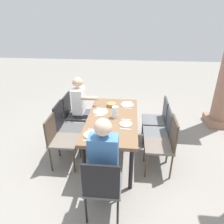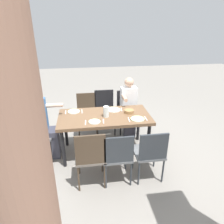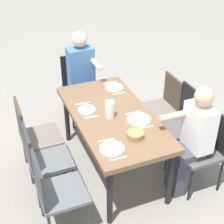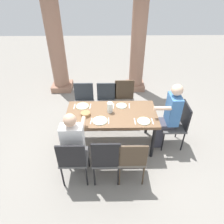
{
  "view_description": "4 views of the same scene",
  "coord_description": "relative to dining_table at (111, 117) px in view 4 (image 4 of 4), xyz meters",
  "views": [
    {
      "loc": [
        3.03,
        0.28,
        2.37
      ],
      "look_at": [
        0.04,
        -0.0,
        0.9
      ],
      "focal_mm": 33.42,
      "sensor_mm": 36.0,
      "label": 1
    },
    {
      "loc": [
        0.34,
        3.27,
        2.3
      ],
      "look_at": [
        -0.14,
        -0.03,
        0.81
      ],
      "focal_mm": 32.45,
      "sensor_mm": 36.0,
      "label": 2
    },
    {
      "loc": [
        -2.95,
        1.22,
        2.88
      ],
      "look_at": [
        0.03,
        -0.01,
        0.78
      ],
      "focal_mm": 56.32,
      "sensor_mm": 36.0,
      "label": 3
    },
    {
      "loc": [
        -0.04,
        -2.97,
        2.92
      ],
      "look_at": [
        0.01,
        -0.07,
        0.84
      ],
      "focal_mm": 32.59,
      "sensor_mm": 36.0,
      "label": 4
    }
  ],
  "objects": [
    {
      "name": "fork_0",
      "position": [
        -0.7,
        0.23,
        0.08
      ],
      "size": [
        0.02,
        0.17,
        0.01
      ],
      "primitive_type": "cube",
      "rotation": [
        0.0,
        0.0,
        -0.03
      ],
      "color": "silver",
      "rests_on": "dining_table"
    },
    {
      "name": "plate_0",
      "position": [
        -0.55,
        0.23,
        0.08
      ],
      "size": [
        0.25,
        0.25,
        0.02
      ],
      "color": "silver",
      "rests_on": "dining_table"
    },
    {
      "name": "water_pitcher",
      "position": [
        -0.03,
        0.04,
        0.16
      ],
      "size": [
        0.1,
        0.1,
        0.19
      ],
      "color": "white",
      "rests_on": "dining_table"
    },
    {
      "name": "spoon_3",
      "position": [
        0.7,
        -0.25,
        0.08
      ],
      "size": [
        0.02,
        0.17,
        0.01
      ],
      "primitive_type": "cube",
      "rotation": [
        0.0,
        0.0,
        0.03
      ],
      "color": "silver",
      "rests_on": "dining_table"
    },
    {
      "name": "diner_man_white",
      "position": [
        -0.59,
        -0.64,
        -0.02
      ],
      "size": [
        0.35,
        0.49,
        1.26
      ],
      "color": "#3F3F4C",
      "rests_on": "ground"
    },
    {
      "name": "fork_3",
      "position": [
        0.4,
        -0.25,
        0.08
      ],
      "size": [
        0.02,
        0.17,
        0.01
      ],
      "primitive_type": "cube",
      "rotation": [
        0.0,
        0.0,
        0.02
      ],
      "color": "silver",
      "rests_on": "dining_table"
    },
    {
      "name": "spoon_1",
      "position": [
        -0.05,
        -0.22,
        0.08
      ],
      "size": [
        0.02,
        0.17,
        0.01
      ],
      "primitive_type": "cube",
      "rotation": [
        0.0,
        0.0,
        0.0
      ],
      "color": "silver",
      "rests_on": "dining_table"
    },
    {
      "name": "dining_table",
      "position": [
        0.0,
        0.0,
        0.0
      ],
      "size": [
        1.64,
        0.83,
        0.77
      ],
      "color": "brown",
      "rests_on": "ground"
    },
    {
      "name": "chair_head_east",
      "position": [
        1.24,
        0.0,
        -0.16
      ],
      "size": [
        0.44,
        0.44,
        0.93
      ],
      "color": "#4F4F50",
      "rests_on": "ground"
    },
    {
      "name": "chair_east_south",
      "position": [
        0.3,
        -0.83,
        -0.17
      ],
      "size": [
        0.44,
        0.44,
        0.89
      ],
      "color": "#6A6158",
      "rests_on": "ground"
    },
    {
      "name": "fork_1",
      "position": [
        -0.35,
        -0.22,
        0.08
      ],
      "size": [
        0.03,
        0.17,
        0.01
      ],
      "primitive_type": "cube",
      "rotation": [
        0.0,
        0.0,
        -0.11
      ],
      "color": "silver",
      "rests_on": "dining_table"
    },
    {
      "name": "chair_west_south",
      "position": [
        -0.6,
        -0.83,
        -0.16
      ],
      "size": [
        0.44,
        0.44,
        0.91
      ],
      "color": "#4F4F50",
      "rests_on": "ground"
    },
    {
      "name": "spoon_0",
      "position": [
        -0.4,
        0.23,
        0.08
      ],
      "size": [
        0.03,
        0.17,
        0.01
      ],
      "primitive_type": "cube",
      "rotation": [
        0.0,
        0.0,
        -0.06
      ],
      "color": "silver",
      "rests_on": "dining_table"
    },
    {
      "name": "plate_2",
      "position": [
        0.19,
        0.23,
        0.08
      ],
      "size": [
        0.2,
        0.2,
        0.02
      ],
      "color": "white",
      "rests_on": "dining_table"
    },
    {
      "name": "plate_1",
      "position": [
        -0.2,
        -0.22,
        0.08
      ],
      "size": [
        0.26,
        0.26,
        0.02
      ],
      "color": "white",
      "rests_on": "dining_table"
    },
    {
      "name": "plate_3",
      "position": [
        0.55,
        -0.25,
        0.08
      ],
      "size": [
        0.23,
        0.23,
        0.02
      ],
      "color": "white",
      "rests_on": "dining_table"
    },
    {
      "name": "chair_west_north",
      "position": [
        -0.6,
        0.83,
        -0.19
      ],
      "size": [
        0.44,
        0.44,
        0.88
      ],
      "color": "#5B5E61",
      "rests_on": "ground"
    },
    {
      "name": "diner_woman_green",
      "position": [
        1.05,
        -0.0,
        0.02
      ],
      "size": [
        0.49,
        0.35,
        1.34
      ],
      "color": "#3F3F4C",
      "rests_on": "ground"
    },
    {
      "name": "ground_plane",
      "position": [
        0.0,
        0.0,
        -0.69
      ],
      "size": [
        16.0,
        16.0,
        0.0
      ],
      "primitive_type": "plane",
      "color": "gray"
    },
    {
      "name": "chair_mid_south",
      "position": [
        -0.1,
        -0.84,
        -0.16
      ],
      "size": [
        0.44,
        0.44,
        0.94
      ],
      "color": "#4F4F50",
      "rests_on": "ground"
    },
    {
      "name": "bread_basket",
      "position": [
        -0.46,
        -0.05,
        0.1
      ],
      "size": [
        0.17,
        0.17,
        0.06
      ],
      "primitive_type": "cylinder",
      "color": "#9E7547",
      "rests_on": "dining_table"
    },
    {
      "name": "chair_east_north",
      "position": [
        0.3,
        0.84,
        -0.15
      ],
      "size": [
        0.44,
        0.44,
        0.94
      ],
      "color": "#6A6158",
      "rests_on": "ground"
    },
    {
      "name": "fork_2",
      "position": [
        0.04,
        0.23,
        0.08
      ],
      "size": [
        0.03,
        0.17,
        0.01
      ],
      "primitive_type": "cube",
      "rotation": [
        0.0,
        0.0,
        -0.08
      ],
      "color": "silver",
      "rests_on": "dining_table"
    },
    {
      "name": "stone_column_near",
      "position": [
        -1.4,
        2.32,
        0.81
      ],
      "size": [
        0.55,
        0.55,
        3.04
      ],
      "color": "#936B56",
      "rests_on": "ground"
    },
    {
      "name": "chair_mid_north",
      "position": [
        -0.1,
        0.83,
        -0.18
      ],
      "size": [
        0.44,
        0.44,
        0.88
      ],
      "color": "#5B5E61",
      "rests_on": "ground"
    },
    {
      "name": "stone_column_centre",
      "position": [
        0.73,
        2.32,
        0.78
      ],
      "size": [
        0.5,
        0.5,
        2.99
      ],
      "color": "#936B56",
      "rests_on": "ground"
    },
    {
      "name": "spoon_2",
      "position": [
        0.34,
        0.23,
        0.08
      ],
      "size": [
        0.03,
        0.17,
        0.01
      ],
      "primitive_type": "cube",
      "rotation": [
        0.0,
        0.0,
        -0.07
      ],
      "color": "silver",
      "rests_on": "dining_table"
    }
  ]
}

